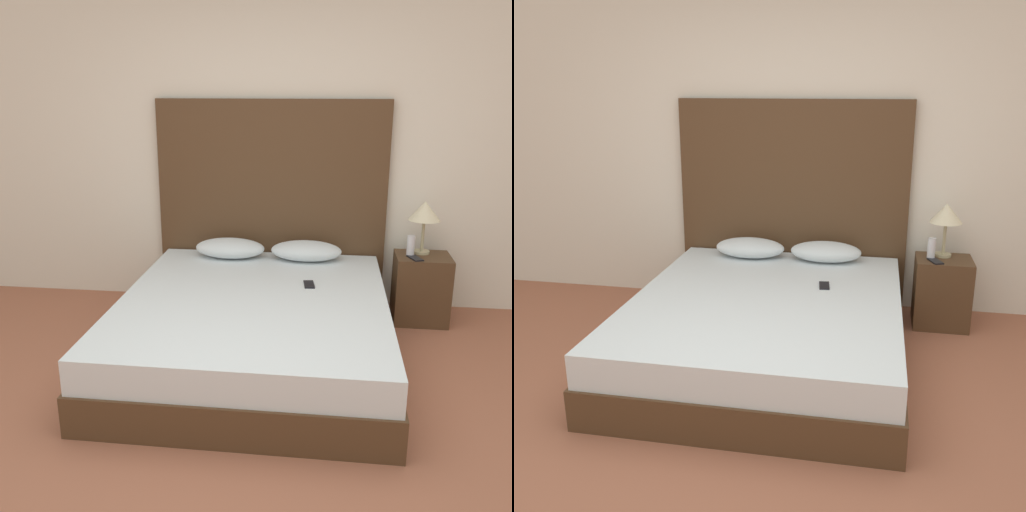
% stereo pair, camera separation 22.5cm
% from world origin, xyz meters
% --- Properties ---
extents(ground_plane, '(16.00, 16.00, 0.00)m').
position_xyz_m(ground_plane, '(0.00, 0.00, 0.00)').
color(ground_plane, '#9E5B42').
extents(wall_back, '(10.00, 0.06, 2.70)m').
position_xyz_m(wall_back, '(0.00, 2.31, 1.35)').
color(wall_back, silver).
rests_on(wall_back, ground_plane).
extents(bed, '(1.79, 2.12, 0.45)m').
position_xyz_m(bed, '(-0.05, 1.15, 0.22)').
color(bed, '#4C331E').
rests_on(bed, ground_plane).
extents(headboard, '(1.88, 0.05, 1.69)m').
position_xyz_m(headboard, '(-0.05, 2.24, 0.85)').
color(headboard, '#4C331E').
rests_on(headboard, ground_plane).
extents(pillow_left, '(0.56, 0.31, 0.16)m').
position_xyz_m(pillow_left, '(-0.36, 2.01, 0.53)').
color(pillow_left, silver).
rests_on(pillow_left, bed).
extents(pillow_right, '(0.56, 0.31, 0.16)m').
position_xyz_m(pillow_right, '(0.26, 2.01, 0.53)').
color(pillow_right, silver).
rests_on(pillow_right, bed).
extents(phone_on_bed, '(0.09, 0.16, 0.01)m').
position_xyz_m(phone_on_bed, '(0.31, 1.42, 0.45)').
color(phone_on_bed, black).
rests_on(phone_on_bed, bed).
extents(nightstand, '(0.41, 0.35, 0.54)m').
position_xyz_m(nightstand, '(1.16, 1.95, 0.27)').
color(nightstand, '#4C331E').
rests_on(nightstand, ground_plane).
extents(table_lamp, '(0.24, 0.24, 0.41)m').
position_xyz_m(table_lamp, '(1.15, 2.02, 0.86)').
color(table_lamp, tan).
rests_on(table_lamp, nightstand).
extents(phone_on_nightstand, '(0.12, 0.16, 0.01)m').
position_xyz_m(phone_on_nightstand, '(1.09, 1.87, 0.54)').
color(phone_on_nightstand, black).
rests_on(phone_on_nightstand, nightstand).
extents(toiletry_bottle, '(0.06, 0.06, 0.16)m').
position_xyz_m(toiletry_bottle, '(1.06, 1.94, 0.62)').
color(toiletry_bottle, silver).
rests_on(toiletry_bottle, nightstand).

